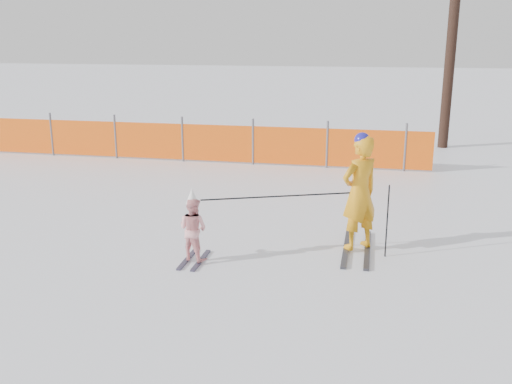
% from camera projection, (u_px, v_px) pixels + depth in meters
% --- Properties ---
extents(ground, '(120.00, 120.00, 0.00)m').
position_uv_depth(ground, '(249.00, 263.00, 8.79)').
color(ground, white).
rests_on(ground, ground).
extents(adult, '(0.80, 1.73, 1.94)m').
position_uv_depth(adult, '(359.00, 193.00, 9.07)').
color(adult, black).
rests_on(adult, ground).
extents(child, '(0.58, 0.85, 1.17)m').
position_uv_depth(child, '(193.00, 228.00, 8.73)').
color(child, black).
rests_on(child, ground).
extents(ski_poles, '(2.82, 0.92, 1.17)m').
position_uv_depth(ski_poles, '(314.00, 205.00, 8.86)').
color(ski_poles, black).
rests_on(ski_poles, ground).
extents(safety_fence, '(14.74, 0.06, 1.25)m').
position_uv_depth(safety_fence, '(160.00, 141.00, 15.95)').
color(safety_fence, '#595960').
rests_on(safety_fence, ground).
extents(tree_trunks, '(3.34, 1.08, 7.27)m').
position_uv_depth(tree_trunks, '(483.00, 33.00, 17.11)').
color(tree_trunks, black).
rests_on(tree_trunks, ground).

